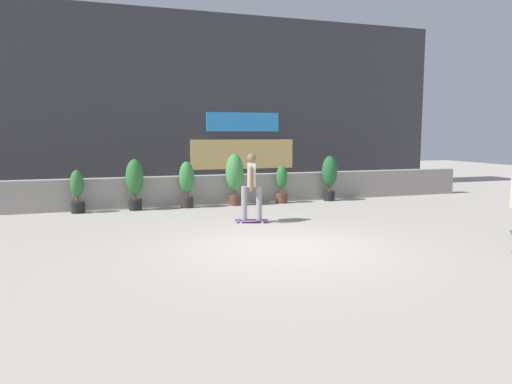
{
  "coord_description": "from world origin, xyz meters",
  "views": [
    {
      "loc": [
        -3.34,
        -8.43,
        2.18
      ],
      "look_at": [
        0.0,
        1.5,
        0.9
      ],
      "focal_mm": 33.84,
      "sensor_mm": 36.0,
      "label": 1
    }
  ],
  "objects_px": {
    "potted_plant_3": "(235,175)",
    "potted_plant_4": "(282,183)",
    "skater_far_left": "(252,185)",
    "potted_plant_2": "(187,182)",
    "potted_plant_0": "(77,191)",
    "potted_plant_1": "(135,181)",
    "potted_plant_5": "(329,175)"
  },
  "relations": [
    {
      "from": "potted_plant_4",
      "to": "potted_plant_0",
      "type": "bearing_deg",
      "value": 180.0
    },
    {
      "from": "potted_plant_3",
      "to": "skater_far_left",
      "type": "height_order",
      "value": "skater_far_left"
    },
    {
      "from": "potted_plant_2",
      "to": "potted_plant_4",
      "type": "distance_m",
      "value": 3.0
    },
    {
      "from": "skater_far_left",
      "to": "potted_plant_3",
      "type": "bearing_deg",
      "value": 81.96
    },
    {
      "from": "potted_plant_2",
      "to": "potted_plant_4",
      "type": "relative_size",
      "value": 1.15
    },
    {
      "from": "potted_plant_3",
      "to": "potted_plant_4",
      "type": "relative_size",
      "value": 1.33
    },
    {
      "from": "potted_plant_2",
      "to": "skater_far_left",
      "type": "distance_m",
      "value": 3.12
    },
    {
      "from": "potted_plant_2",
      "to": "potted_plant_1",
      "type": "bearing_deg",
      "value": 180.0
    },
    {
      "from": "potted_plant_5",
      "to": "skater_far_left",
      "type": "bearing_deg",
      "value": -140.94
    },
    {
      "from": "potted_plant_0",
      "to": "skater_far_left",
      "type": "height_order",
      "value": "skater_far_left"
    },
    {
      "from": "potted_plant_3",
      "to": "skater_far_left",
      "type": "bearing_deg",
      "value": -98.04
    },
    {
      "from": "potted_plant_2",
      "to": "potted_plant_4",
      "type": "height_order",
      "value": "potted_plant_2"
    },
    {
      "from": "potted_plant_1",
      "to": "potted_plant_4",
      "type": "distance_m",
      "value": 4.49
    },
    {
      "from": "potted_plant_1",
      "to": "potted_plant_3",
      "type": "height_order",
      "value": "potted_plant_3"
    },
    {
      "from": "potted_plant_3",
      "to": "potted_plant_4",
      "type": "bearing_deg",
      "value": 0.0
    },
    {
      "from": "potted_plant_0",
      "to": "potted_plant_3",
      "type": "relative_size",
      "value": 0.76
    },
    {
      "from": "potted_plant_3",
      "to": "skater_far_left",
      "type": "xyz_separation_m",
      "value": [
        -0.41,
        -2.93,
        0.03
      ]
    },
    {
      "from": "potted_plant_0",
      "to": "potted_plant_3",
      "type": "distance_m",
      "value": 4.5
    },
    {
      "from": "potted_plant_4",
      "to": "potted_plant_2",
      "type": "bearing_deg",
      "value": 180.0
    },
    {
      "from": "potted_plant_5",
      "to": "potted_plant_4",
      "type": "bearing_deg",
      "value": 180.0
    },
    {
      "from": "potted_plant_0",
      "to": "potted_plant_2",
      "type": "xyz_separation_m",
      "value": [
        3.03,
        -0.0,
        0.15
      ]
    },
    {
      "from": "potted_plant_2",
      "to": "potted_plant_3",
      "type": "height_order",
      "value": "potted_plant_3"
    },
    {
      "from": "potted_plant_1",
      "to": "potted_plant_3",
      "type": "relative_size",
      "value": 0.93
    },
    {
      "from": "skater_far_left",
      "to": "potted_plant_1",
      "type": "bearing_deg",
      "value": 130.86
    },
    {
      "from": "potted_plant_1",
      "to": "skater_far_left",
      "type": "height_order",
      "value": "skater_far_left"
    },
    {
      "from": "potted_plant_2",
      "to": "potted_plant_3",
      "type": "xyz_separation_m",
      "value": [
        1.46,
        -0.0,
        0.15
      ]
    },
    {
      "from": "potted_plant_2",
      "to": "potted_plant_5",
      "type": "relative_size",
      "value": 0.94
    },
    {
      "from": "potted_plant_0",
      "to": "skater_far_left",
      "type": "relative_size",
      "value": 0.7
    },
    {
      "from": "potted_plant_2",
      "to": "potted_plant_5",
      "type": "distance_m",
      "value": 4.66
    },
    {
      "from": "potted_plant_2",
      "to": "potted_plant_5",
      "type": "height_order",
      "value": "potted_plant_5"
    },
    {
      "from": "potted_plant_3",
      "to": "potted_plant_5",
      "type": "relative_size",
      "value": 1.08
    },
    {
      "from": "potted_plant_0",
      "to": "potted_plant_1",
      "type": "distance_m",
      "value": 1.56
    }
  ]
}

